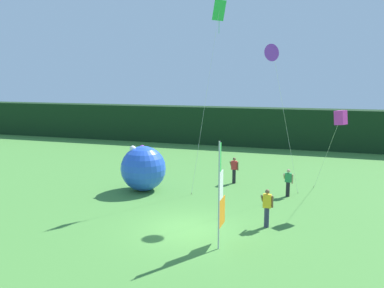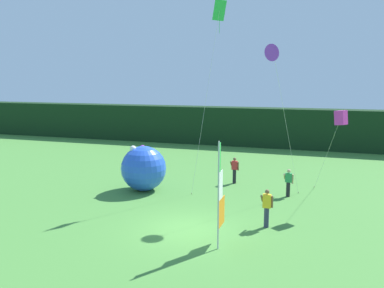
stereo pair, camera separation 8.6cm
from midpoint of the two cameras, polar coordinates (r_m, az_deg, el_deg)
The scene contains 10 objects.
ground_plane at distance 18.18m, azimuth -0.81°, elevation -11.97°, with size 120.00×120.00×0.00m, color #478438.
distant_treeline at distance 40.06m, azimuth 10.07°, elevation 2.37°, with size 80.00×2.40×3.79m, color black.
banner_flag at distance 15.81m, azimuth 3.96°, elevation -7.43°, with size 0.06×1.03×4.27m.
person_near_banner at distance 23.30m, azimuth 13.41°, elevation -5.28°, with size 0.55×0.48×1.58m.
person_mid_field at distance 25.61m, azimuth 5.92°, elevation -3.64°, with size 0.55×0.48×1.67m.
person_far_left at distance 18.37m, azimuth 10.47°, elevation -8.81°, with size 0.55×0.48×1.75m.
inflatable_balloon at distance 23.94m, azimuth -7.04°, elevation -3.46°, with size 2.67×2.67×2.72m.
kite_magenta_box_0 at distance 21.34m, azimuth 20.27°, elevation 3.51°, with size 1.52×4.12×5.05m.
kite_purple_delta_1 at distance 20.97m, azimuth 11.38°, elevation 12.63°, with size 1.88×3.01×8.36m.
kite_green_diamond_2 at distance 23.56m, azimuth 3.61°, elevation 17.38°, with size 1.56×1.84×10.92m.
Camera 1 is at (5.45, -16.05, 6.57)m, focal length 37.50 mm.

